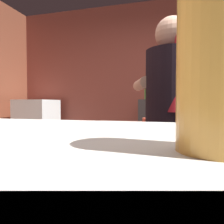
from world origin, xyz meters
TOP-DOWN VIEW (x-y plane):
  - wall_back at (0.00, 2.20)m, footprint 5.20×0.10m
  - prep_counter at (0.35, 0.66)m, footprint 2.10×0.60m
  - back_shelf at (-0.03, 1.92)m, footprint 0.76×0.36m
  - mini_fridge at (-2.07, 1.75)m, footprint 0.56×0.58m
  - bartender at (0.03, 0.20)m, footprint 0.50×0.55m
  - mixing_bowl at (-0.12, 0.67)m, footprint 0.20×0.20m
  - chefs_knife at (0.31, 0.61)m, footprint 0.24×0.10m
  - pint_glass_near at (0.06, -1.06)m, footprint 0.07×0.07m
  - bottle_vinegar at (-0.06, 1.97)m, footprint 0.06×0.06m
  - bottle_olive_oil at (-0.19, 1.89)m, footprint 0.06×0.06m
  - bottle_hot_sauce at (-0.31, 1.85)m, footprint 0.06×0.06m

SIDE VIEW (x-z plane):
  - prep_counter at x=0.35m, z-range 0.00..0.91m
  - back_shelf at x=-0.03m, z-range 0.00..1.15m
  - mini_fridge at x=-2.07m, z-range 0.00..1.15m
  - chefs_knife at x=0.31m, z-range 0.91..0.91m
  - mixing_bowl at x=-0.12m, z-range 0.91..0.96m
  - bartender at x=0.03m, z-range 0.13..1.79m
  - pint_glass_near at x=0.06m, z-range 1.05..1.20m
  - bottle_olive_oil at x=-0.19m, z-range 1.13..1.31m
  - bottle_hot_sauce at x=-0.31m, z-range 1.13..1.34m
  - bottle_vinegar at x=-0.06m, z-range 1.12..1.37m
  - wall_back at x=0.00m, z-range 0.00..2.70m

